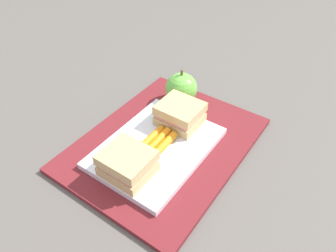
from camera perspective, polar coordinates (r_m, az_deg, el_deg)
name	(u,v)px	position (r m, az deg, el deg)	size (l,w,h in m)	color
ground_plane	(164,146)	(0.62, -0.67, -3.56)	(2.40, 2.40, 0.00)	#56514C
lunchbag_mat	(164,144)	(0.61, -0.67, -3.23)	(0.36, 0.28, 0.01)	maroon
food_tray	(156,148)	(0.59, -2.09, -3.86)	(0.23, 0.17, 0.01)	white
sandwich_half_left	(127,163)	(0.53, -7.22, -6.59)	(0.07, 0.08, 0.04)	tan
sandwich_half_right	(180,114)	(0.62, 2.15, 2.16)	(0.07, 0.08, 0.04)	tan
carrot_sticks_bundle	(156,143)	(0.58, -2.10, -2.98)	(0.08, 0.04, 0.02)	orange
apple	(181,89)	(0.69, 2.37, 6.66)	(0.07, 0.07, 0.08)	#66B742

